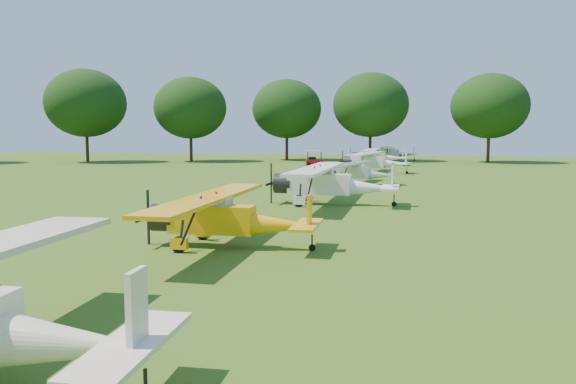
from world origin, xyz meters
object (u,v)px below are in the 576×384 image
Objects in this scene: aircraft_3 at (329,181)px; aircraft_4 at (358,171)px; aircraft_6 at (376,155)px; golf_cart at (314,161)px; aircraft_7 at (391,152)px; aircraft_5 at (373,160)px; aircraft_2 at (224,215)px.

aircraft_4 is at bearing 88.55° from aircraft_3.
golf_cart is (-7.45, -2.33, -0.66)m from aircraft_6.
aircraft_4 is at bearing -99.00° from aircraft_7.
aircraft_5 is at bearing -70.09° from golf_cart.
aircraft_2 is 66.34m from aircraft_7.
golf_cart is at bearing 117.80° from aircraft_4.
aircraft_3 is at bearing -82.59° from aircraft_5.
aircraft_4 is 40.35m from aircraft_7.
aircraft_2 is 0.86× the size of aircraft_3.
aircraft_5 is 14.24m from golf_cart.
aircraft_2 is 0.89× the size of aircraft_5.
aircraft_6 is at bearing 101.07° from aircraft_4.
aircraft_3 is at bearing -93.77° from golf_cart.
aircraft_5 is 13.73m from aircraft_6.
aircraft_6 is (-1.56, 40.39, -0.06)m from aircraft_3.
aircraft_5 is 1.00× the size of aircraft_7.
aircraft_6 is at bearing -103.35° from aircraft_7.
aircraft_5 is (0.87, 39.36, 0.14)m from aircraft_2.
aircraft_2 is at bearing -84.42° from aircraft_4.
aircraft_4 is 27.09m from aircraft_6.
aircraft_2 is at bearing -92.36° from aircraft_6.
golf_cart is at bearing 101.14° from aircraft_3.
aircraft_2 is 26.02m from aircraft_4.
aircraft_7 is at bearing 98.93° from aircraft_4.
aircraft_3 is 26.70m from aircraft_5.
aircraft_5 is 26.98m from aircraft_7.
aircraft_7 reaches higher than aircraft_6.
aircraft_5 reaches higher than aircraft_2.
aircraft_3 is 40.42m from aircraft_6.
aircraft_6 is 4.54× the size of golf_cart.
aircraft_4 is at bearing 83.94° from aircraft_2.
aircraft_5 is at bearing 99.35° from aircraft_4.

